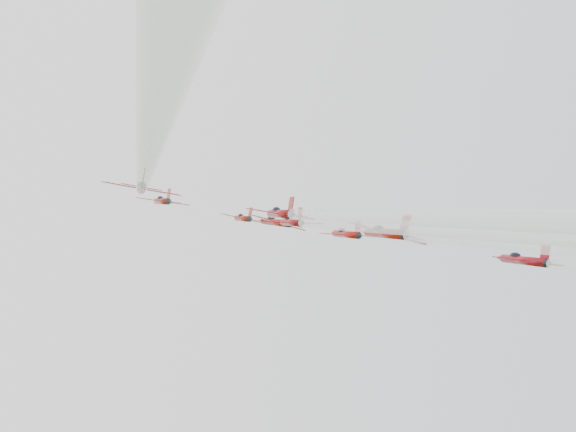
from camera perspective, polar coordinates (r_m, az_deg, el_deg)
name	(u,v)px	position (r m, az deg, el deg)	size (l,w,h in m)	color
jet_lead	(243,218)	(146.68, -3.25, -0.15)	(8.99, 11.73, 6.70)	maroon
jet_row2_left	(162,201)	(127.04, -8.94, 1.07)	(8.58, 11.19, 6.39)	maroon
jet_row2_center	(276,222)	(134.44, -0.89, -0.42)	(10.15, 13.24, 7.56)	#9E160F
jet_row2_right	(346,234)	(134.27, 4.13, -1.27)	(10.06, 13.12, 7.50)	#AE1110
jet_center	(451,235)	(77.96, 11.52, -1.35)	(9.48, 91.99, 48.02)	maroon
jet_rear_farleft	(250,180)	(50.35, -2.74, 2.58)	(9.05, 87.79, 45.82)	#A40F12
jet_rear_left	(470,224)	(57.47, 12.82, -0.56)	(8.64, 83.79, 43.74)	#9D0F12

